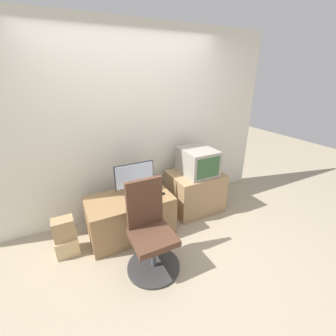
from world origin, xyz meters
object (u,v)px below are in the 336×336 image
keyboard (144,199)px  cardboard_box_lower (67,245)px  office_chair (150,236)px  mouse (163,193)px  main_monitor (135,178)px  crt_tv (197,161)px

keyboard → cardboard_box_lower: bearing=174.4°
office_chair → cardboard_box_lower: (-0.82, 0.61, -0.28)m
keyboard → mouse: (0.26, -0.00, 0.01)m
main_monitor → keyboard: 0.30m
main_monitor → office_chair: (-0.10, -0.74, -0.35)m
main_monitor → office_chair: 0.82m
main_monitor → keyboard: (0.03, -0.22, -0.20)m
main_monitor → mouse: size_ratio=7.92×
keyboard → cardboard_box_lower: size_ratio=1.47×
mouse → cardboard_box_lower: bearing=175.5°
keyboard → office_chair: office_chair is taller
mouse → crt_tv: size_ratio=0.12×
office_chair → cardboard_box_lower: size_ratio=3.95×
crt_tv → keyboard: bearing=-166.4°
crt_tv → mouse: bearing=-161.3°
keyboard → mouse: bearing=-0.8°
cardboard_box_lower → mouse: bearing=-4.5°
main_monitor → mouse: bearing=-38.2°
main_monitor → cardboard_box_lower: (-0.92, -0.13, -0.63)m
main_monitor → office_chair: bearing=-97.8°
crt_tv → main_monitor: bearing=-179.8°
keyboard → crt_tv: crt_tv is taller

